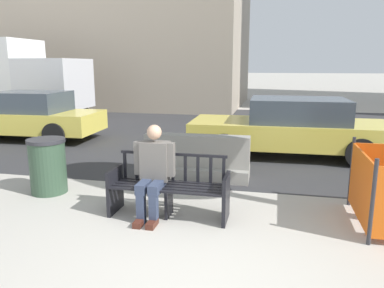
{
  "coord_description": "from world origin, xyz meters",
  "views": [
    {
      "loc": [
        0.84,
        -3.47,
        2.13
      ],
      "look_at": [
        -0.6,
        2.89,
        0.75
      ],
      "focal_mm": 35.0,
      "sensor_mm": 36.0,
      "label": 1
    }
  ],
  "objects_px": {
    "street_bench": "(169,189)",
    "car_taxi_near": "(29,116)",
    "jersey_barrier_centre": "(197,161)",
    "car_sedan_mid": "(291,127)",
    "seated_person": "(153,169)",
    "trash_bin": "(48,166)"
  },
  "relations": [
    {
      "from": "street_bench",
      "to": "seated_person",
      "type": "xyz_separation_m",
      "value": [
        -0.21,
        -0.06,
        0.29
      ]
    },
    {
      "from": "jersey_barrier_centre",
      "to": "car_taxi_near",
      "type": "xyz_separation_m",
      "value": [
        -5.53,
        2.66,
        0.34
      ]
    },
    {
      "from": "street_bench",
      "to": "trash_bin",
      "type": "height_order",
      "value": "trash_bin"
    },
    {
      "from": "street_bench",
      "to": "trash_bin",
      "type": "bearing_deg",
      "value": 167.33
    },
    {
      "from": "trash_bin",
      "to": "car_sedan_mid",
      "type": "bearing_deg",
      "value": 41.78
    },
    {
      "from": "jersey_barrier_centre",
      "to": "car_sedan_mid",
      "type": "bearing_deg",
      "value": 51.63
    },
    {
      "from": "seated_person",
      "to": "trash_bin",
      "type": "relative_size",
      "value": 1.42
    },
    {
      "from": "jersey_barrier_centre",
      "to": "car_sedan_mid",
      "type": "distance_m",
      "value": 2.93
    },
    {
      "from": "street_bench",
      "to": "seated_person",
      "type": "bearing_deg",
      "value": -164.63
    },
    {
      "from": "seated_person",
      "to": "trash_bin",
      "type": "xyz_separation_m",
      "value": [
        -2.06,
        0.57,
        -0.22
      ]
    },
    {
      "from": "car_taxi_near",
      "to": "trash_bin",
      "type": "distance_m",
      "value": 5.18
    },
    {
      "from": "jersey_barrier_centre",
      "to": "trash_bin",
      "type": "xyz_separation_m",
      "value": [
        -2.28,
        -1.37,
        0.13
      ]
    },
    {
      "from": "jersey_barrier_centre",
      "to": "street_bench",
      "type": "bearing_deg",
      "value": -89.99
    },
    {
      "from": "seated_person",
      "to": "trash_bin",
      "type": "bearing_deg",
      "value": 164.55
    },
    {
      "from": "seated_person",
      "to": "jersey_barrier_centre",
      "type": "distance_m",
      "value": 1.98
    },
    {
      "from": "street_bench",
      "to": "car_taxi_near",
      "type": "relative_size",
      "value": 0.4
    },
    {
      "from": "car_taxi_near",
      "to": "car_sedan_mid",
      "type": "bearing_deg",
      "value": -2.97
    },
    {
      "from": "street_bench",
      "to": "car_taxi_near",
      "type": "xyz_separation_m",
      "value": [
        -5.53,
        4.54,
        0.28
      ]
    },
    {
      "from": "street_bench",
      "to": "car_taxi_near",
      "type": "height_order",
      "value": "car_taxi_near"
    },
    {
      "from": "street_bench",
      "to": "car_taxi_near",
      "type": "bearing_deg",
      "value": 140.63
    },
    {
      "from": "street_bench",
      "to": "car_sedan_mid",
      "type": "relative_size",
      "value": 0.36
    },
    {
      "from": "jersey_barrier_centre",
      "to": "car_taxi_near",
      "type": "height_order",
      "value": "car_taxi_near"
    }
  ]
}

